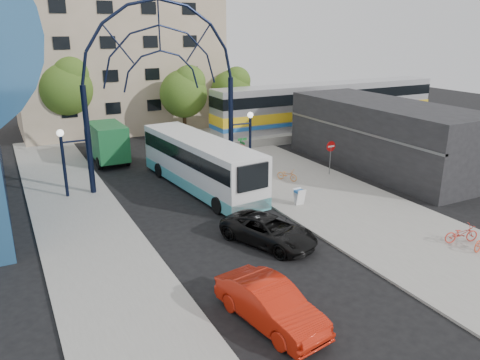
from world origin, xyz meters
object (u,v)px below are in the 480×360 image
sandwich_board (299,195)px  tree_north_c (232,88)px  tree_north_b (66,85)px  bike_far_c (461,234)px  tree_north_a (185,91)px  gateway_arch (161,56)px  black_suv (269,231)px  street_name_sign (242,149)px  red_sedan (270,304)px  green_truck (106,142)px  city_bus (200,163)px  bike_near_a (287,175)px  stop_sign (241,153)px  train_car (328,104)px  do_not_enter_sign (331,150)px  bike_near_b (253,162)px

sandwich_board → tree_north_c: tree_north_c is taller
tree_north_b → bike_far_c: tree_north_b is taller
tree_north_a → tree_north_b: 10.79m
tree_north_a → tree_north_c: 6.33m
gateway_arch → black_suv: size_ratio=2.69×
street_name_sign → red_sedan: bearing=-114.4°
street_name_sign → green_truck: size_ratio=0.44×
street_name_sign → city_bus: (-3.57, -0.76, -0.35)m
tree_north_b → bike_near_a: (11.40, -19.65, -4.74)m
gateway_arch → green_truck: 10.52m
sandwich_board → bike_near_a: bearing=65.9°
stop_sign → green_truck: size_ratio=0.40×
city_bus → green_truck: city_bus is taller
sandwich_board → bike_near_a: size_ratio=0.64×
train_car → green_truck: (-22.44, -0.51, -1.32)m
gateway_arch → city_bus: size_ratio=1.08×
do_not_enter_sign → tree_north_a: (-4.88, 15.93, 2.63)m
tree_north_a → red_sedan: (-8.14, -29.21, -3.81)m
sandwich_board → gateway_arch: bearing=124.9°
do_not_enter_sign → black_suv: 12.34m
green_truck → bike_near_b: size_ratio=3.97×
do_not_enter_sign → street_name_sign: (-5.80, 2.60, 0.15)m
red_sedan → bike_near_a: red_sedan is taller
do_not_enter_sign → red_sedan: bearing=-134.4°
green_truck → stop_sign: bearing=-53.2°
green_truck → bike_near_b: green_truck is taller
gateway_arch → black_suv: bearing=-83.4°
city_bus → tree_north_c: bearing=51.5°
gateway_arch → stop_sign: (4.80, -2.00, -6.56)m
do_not_enter_sign → green_truck: bearing=139.5°
tree_north_c → do_not_enter_sign: bearing=-93.6°
bike_near_a → bike_near_b: bike_near_b is taller
tree_north_c → black_suv: size_ratio=1.28×
tree_north_c → train_car: bearing=-37.0°
gateway_arch → red_sedan: gateway_arch is taller
sandwich_board → black_suv: bearing=-140.1°
train_car → black_suv: size_ratio=4.96×
stop_sign → green_truck: bearing=127.3°
gateway_arch → tree_north_c: (12.12, 13.93, -4.28)m
do_not_enter_sign → green_truck: size_ratio=0.39×
bike_near_b → tree_north_a: bearing=90.5°
tree_north_a → black_suv: bearing=-101.5°
train_car → black_suv: 27.13m
sandwich_board → green_truck: bearing=117.4°
tree_north_a → green_truck: 10.11m
black_suv → tree_north_a: bearing=56.6°
red_sedan → bike_far_c: 11.85m
bike_near_a → bike_far_c: bike_far_c is taller
street_name_sign → tree_north_c: tree_north_c is taller
tree_north_b → bike_near_a: tree_north_b is taller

